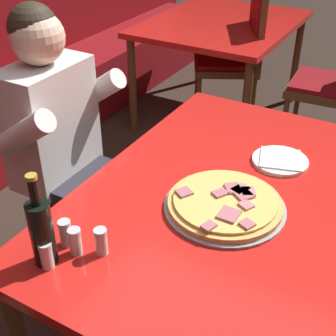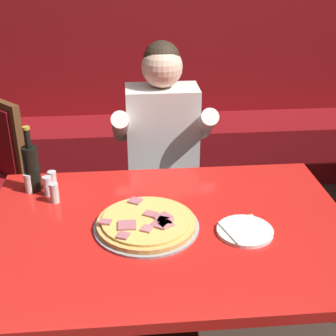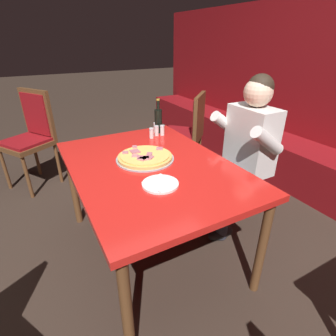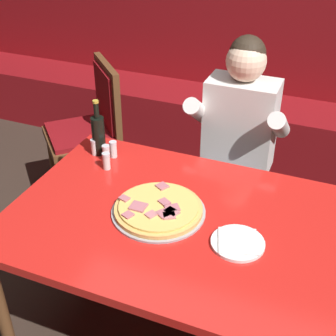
% 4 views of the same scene
% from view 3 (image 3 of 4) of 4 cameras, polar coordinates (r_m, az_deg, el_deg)
% --- Properties ---
extents(ground_plane, '(24.00, 24.00, 0.00)m').
position_cam_3_polar(ground_plane, '(2.17, -3.24, -17.22)').
color(ground_plane, '#33261E').
extents(booth_bench, '(6.46, 0.48, 0.46)m').
position_cam_3_polar(booth_bench, '(3.15, 28.80, -0.73)').
color(booth_bench, maroon).
rests_on(booth_bench, ground_plane).
extents(main_dining_table, '(1.41, 0.99, 0.75)m').
position_cam_3_polar(main_dining_table, '(1.77, -3.80, -1.23)').
color(main_dining_table, brown).
rests_on(main_dining_table, ground_plane).
extents(pizza, '(0.40, 0.40, 0.05)m').
position_cam_3_polar(pizza, '(1.80, -5.05, 2.40)').
color(pizza, '#9E9EA3').
rests_on(pizza, main_dining_table).
extents(plate_white_paper, '(0.21, 0.21, 0.02)m').
position_cam_3_polar(plate_white_paper, '(1.49, -1.69, -3.45)').
color(plate_white_paper, white).
rests_on(plate_white_paper, main_dining_table).
extents(beer_bottle, '(0.07, 0.07, 0.29)m').
position_cam_3_polar(beer_bottle, '(2.31, -2.11, 10.37)').
color(beer_bottle, black).
rests_on(beer_bottle, main_dining_table).
extents(shaker_oregano, '(0.04, 0.04, 0.09)m').
position_cam_3_polar(shaker_oregano, '(2.33, -2.70, 8.72)').
color(shaker_oregano, silver).
rests_on(shaker_oregano, main_dining_table).
extents(shaker_parmesan, '(0.04, 0.04, 0.09)m').
position_cam_3_polar(shaker_parmesan, '(2.26, -1.26, 8.11)').
color(shaker_parmesan, silver).
rests_on(shaker_parmesan, main_dining_table).
extents(shaker_black_pepper, '(0.04, 0.04, 0.09)m').
position_cam_3_polar(shaker_black_pepper, '(2.25, -2.52, 8.03)').
color(shaker_black_pepper, silver).
rests_on(shaker_black_pepper, main_dining_table).
extents(shaker_red_pepper_flakes, '(0.04, 0.04, 0.09)m').
position_cam_3_polar(shaker_red_pepper_flakes, '(2.19, -3.61, 7.50)').
color(shaker_red_pepper_flakes, silver).
rests_on(shaker_red_pepper_flakes, main_dining_table).
extents(diner_seated_blue_shirt, '(0.53, 0.53, 1.27)m').
position_cam_3_polar(diner_seated_blue_shirt, '(2.13, 15.75, 3.64)').
color(diner_seated_blue_shirt, black).
rests_on(diner_seated_blue_shirt, ground_plane).
extents(dining_chair_far_right, '(0.61, 0.61, 1.03)m').
position_cam_3_polar(dining_chair_far_right, '(3.15, -27.60, 6.84)').
color(dining_chair_far_right, brown).
rests_on(dining_chair_far_right, ground_plane).
extents(dining_chair_near_right, '(0.62, 0.62, 0.97)m').
position_cam_3_polar(dining_chair_near_right, '(2.98, 4.31, 8.35)').
color(dining_chair_near_right, brown).
rests_on(dining_chair_near_right, ground_plane).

